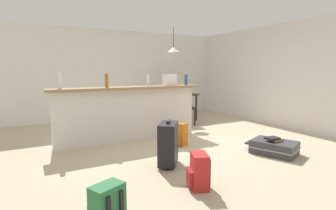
{
  "coord_description": "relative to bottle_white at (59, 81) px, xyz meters",
  "views": [
    {
      "loc": [
        -2.45,
        -4.33,
        1.39
      ],
      "look_at": [
        0.08,
        0.33,
        0.67
      ],
      "focal_mm": 27.91,
      "sensor_mm": 36.0,
      "label": 1
    }
  ],
  "objects": [
    {
      "name": "bottle_white",
      "position": [
        0.0,
        0.0,
        0.0
      ],
      "size": [
        0.07,
        0.07,
        0.28
      ],
      "primitive_type": "cylinder",
      "color": "silver",
      "rests_on": "bar_countertop"
    },
    {
      "name": "dining_chair_near_partition",
      "position": [
        3.04,
        0.86,
        -0.69
      ],
      "size": [
        0.47,
        0.47,
        0.93
      ],
      "color": "black",
      "rests_on": "ground_plane"
    },
    {
      "name": "backpack_red",
      "position": [
        1.23,
        -2.31,
        -1.0
      ],
      "size": [
        0.31,
        0.33,
        0.42
      ],
      "color": "red",
      "rests_on": "ground_plane"
    },
    {
      "name": "suitcase_flat_charcoal",
      "position": [
        3.07,
        -1.87,
        -1.1
      ],
      "size": [
        0.71,
        0.89,
        0.22
      ],
      "color": "#38383D",
      "rests_on": "ground_plane"
    },
    {
      "name": "book_stack",
      "position": [
        3.06,
        -1.86,
        -0.95
      ],
      "size": [
        0.32,
        0.18,
        0.07
      ],
      "color": "tan",
      "rests_on": "suitcase_flat_charcoal"
    },
    {
      "name": "bottle_blue",
      "position": [
        2.54,
        0.05,
        -0.03
      ],
      "size": [
        0.07,
        0.07,
        0.23
      ],
      "primitive_type": "cylinder",
      "color": "#284C89",
      "rests_on": "bar_countertop"
    },
    {
      "name": "pendant_lamp",
      "position": [
        3.0,
        1.41,
        0.71
      ],
      "size": [
        0.34,
        0.34,
        0.7
      ],
      "color": "black"
    },
    {
      "name": "wall_back",
      "position": [
        1.96,
        2.67,
        0.04
      ],
      "size": [
        6.6,
        0.1,
        2.5
      ],
      "primitive_type": "cube",
      "color": "silver",
      "rests_on": "ground_plane"
    },
    {
      "name": "bar_countertop",
      "position": [
        1.24,
        0.07,
        -0.17
      ],
      "size": [
        2.96,
        0.4,
        0.05
      ],
      "primitive_type": "cube",
      "color": "#93704C",
      "rests_on": "partition_half_wall"
    },
    {
      "name": "dining_table",
      "position": [
        3.06,
        1.46,
        -0.56
      ],
      "size": [
        1.1,
        0.8,
        0.74
      ],
      "color": "#332319",
      "rests_on": "ground_plane"
    },
    {
      "name": "partition_half_wall",
      "position": [
        1.24,
        0.07,
        -0.7
      ],
      "size": [
        2.8,
        0.2,
        1.01
      ],
      "primitive_type": "cube",
      "color": "silver",
      "rests_on": "ground_plane"
    },
    {
      "name": "suitcase_upright_black",
      "position": [
        1.27,
        -1.49,
        -0.88
      ],
      "size": [
        0.46,
        0.5,
        0.67
      ],
      "color": "black",
      "rests_on": "ground_plane"
    },
    {
      "name": "wall_right",
      "position": [
        5.01,
        -0.08,
        0.04
      ],
      "size": [
        0.1,
        6.0,
        2.5
      ],
      "primitive_type": "cube",
      "color": "silver",
      "rests_on": "ground_plane"
    },
    {
      "name": "backpack_orange",
      "position": [
        1.93,
        -0.67,
        -1.0
      ],
      "size": [
        0.32,
        0.33,
        0.42
      ],
      "color": "orange",
      "rests_on": "ground_plane"
    },
    {
      "name": "grocery_bag",
      "position": [
        2.17,
        0.11,
        -0.03
      ],
      "size": [
        0.26,
        0.18,
        0.22
      ],
      "primitive_type": "cube",
      "color": "silver",
      "rests_on": "bar_countertop"
    },
    {
      "name": "bottle_clear",
      "position": [
        1.67,
        0.13,
        -0.03
      ],
      "size": [
        0.06,
        0.06,
        0.23
      ],
      "primitive_type": "cylinder",
      "color": "silver",
      "rests_on": "bar_countertop"
    },
    {
      "name": "bottle_amber",
      "position": [
        0.81,
        0.04,
        -0.01
      ],
      "size": [
        0.07,
        0.07,
        0.25
      ],
      "primitive_type": "cylinder",
      "color": "#9E661E",
      "rests_on": "bar_countertop"
    },
    {
      "name": "backpack_green",
      "position": [
        0.06,
        -2.61,
        -1.0
      ],
      "size": [
        0.33,
        0.31,
        0.42
      ],
      "color": "#286B3D",
      "rests_on": "ground_plane"
    },
    {
      "name": "ground_plane",
      "position": [
        1.96,
        -0.38,
        -1.23
      ],
      "size": [
        13.0,
        13.0,
        0.05
      ],
      "primitive_type": "cube",
      "color": "#BCAD8E"
    }
  ]
}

